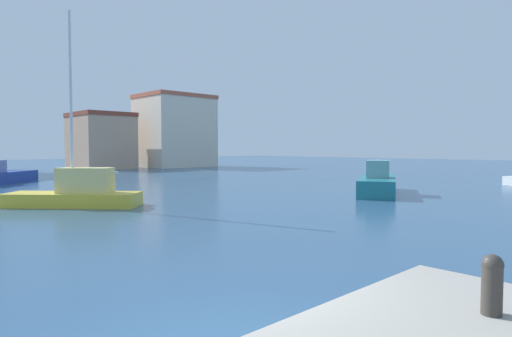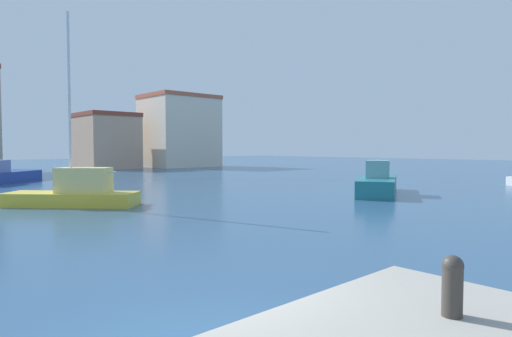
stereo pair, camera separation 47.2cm
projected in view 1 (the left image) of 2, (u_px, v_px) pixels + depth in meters
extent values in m
plane|color=#2D5175|center=(209.00, 184.00, 30.14)|extent=(160.00, 160.00, 0.00)
cylinder|color=#38332D|center=(492.00, 290.00, 4.15)|extent=(0.19, 0.19, 0.49)
sphere|color=#38332D|center=(493.00, 265.00, 4.13)|extent=(0.20, 0.20, 0.20)
cube|color=#1E707A|center=(378.00, 185.00, 23.99)|extent=(6.58, 4.75, 0.91)
cube|color=#6B9CA2|center=(378.00, 169.00, 23.69)|extent=(2.05, 1.84, 0.95)
cube|color=gold|center=(73.00, 199.00, 18.82)|extent=(5.20, 5.26, 0.59)
cube|color=#DFCD77|center=(86.00, 180.00, 18.76)|extent=(2.34, 2.35, 1.09)
cylinder|color=silver|center=(71.00, 102.00, 18.62)|extent=(0.12, 0.12, 7.82)
cylinder|color=silver|center=(95.00, 172.00, 18.72)|extent=(1.45, 1.47, 0.08)
cube|color=tan|center=(101.00, 143.00, 53.14)|extent=(6.10, 7.39, 6.32)
cube|color=brown|center=(101.00, 115.00, 52.97)|extent=(6.22, 7.54, 0.50)
cube|color=beige|center=(175.00, 133.00, 58.01)|extent=(8.70, 7.60, 9.08)
cube|color=#B25B42|center=(174.00, 97.00, 57.78)|extent=(8.88, 7.76, 0.50)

